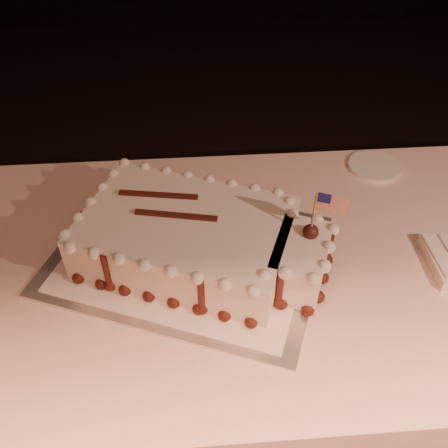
{
  "coord_description": "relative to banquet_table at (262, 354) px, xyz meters",
  "views": [
    {
      "loc": [
        -0.16,
        -0.15,
        1.54
      ],
      "look_at": [
        -0.1,
        0.62,
        0.84
      ],
      "focal_mm": 40.0,
      "sensor_mm": 36.0,
      "label": 1
    }
  ],
  "objects": [
    {
      "name": "banquet_table",
      "position": [
        0.0,
        0.0,
        0.0
      ],
      "size": [
        2.4,
        0.8,
        0.75
      ],
      "primitive_type": "cube",
      "color": "#FFD2C5",
      "rests_on": "ground"
    },
    {
      "name": "cake_board",
      "position": [
        -0.18,
        0.02,
        0.38
      ],
      "size": [
        0.69,
        0.61,
        0.01
      ],
      "primitive_type": "cube",
      "rotation": [
        0.0,
        0.0,
        -0.38
      ],
      "color": "silver",
      "rests_on": "banquet_table"
    },
    {
      "name": "doily",
      "position": [
        -0.18,
        0.02,
        0.38
      ],
      "size": [
        0.62,
        0.55,
        0.0
      ],
      "primitive_type": "cube",
      "rotation": [
        0.0,
        0.0,
        -0.38
      ],
      "color": "white",
      "rests_on": "cake_board"
    },
    {
      "name": "sheet_cake",
      "position": [
        -0.15,
        0.01,
        0.44
      ],
      "size": [
        0.56,
        0.44,
        0.21
      ],
      "color": "white",
      "rests_on": "doily"
    },
    {
      "name": "side_plate",
      "position": [
        0.33,
        0.31,
        0.38
      ],
      "size": [
        0.14,
        0.14,
        0.01
      ],
      "primitive_type": "cylinder",
      "color": "white",
      "rests_on": "banquet_table"
    }
  ]
}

